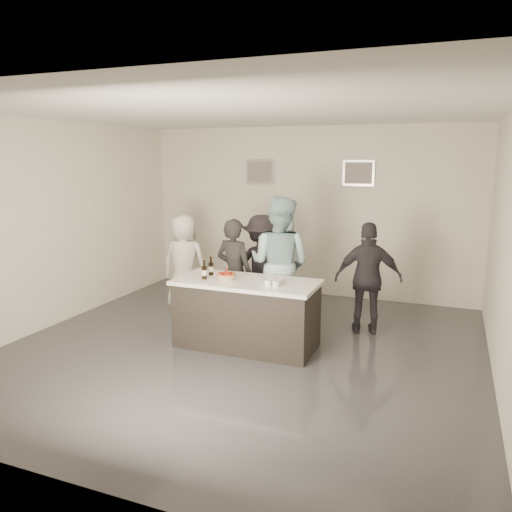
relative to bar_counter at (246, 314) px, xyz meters
name	(u,v)px	position (x,y,z in m)	size (l,w,h in m)	color
floor	(242,349)	(-0.02, -0.12, -0.45)	(6.00, 6.00, 0.00)	#3D3D42
ceiling	(241,111)	(-0.02, -0.12, 2.55)	(6.00, 6.00, 0.00)	white
wall_back	(307,212)	(-0.02, 2.88, 1.05)	(6.00, 0.04, 3.00)	silver
wall_front	(72,297)	(-0.02, -3.12, 1.05)	(6.00, 0.04, 3.00)	silver
wall_left	(54,224)	(-3.02, -0.12, 1.05)	(0.04, 6.00, 3.00)	silver
wall_right	(508,252)	(2.98, -0.12, 1.05)	(0.04, 6.00, 3.00)	silver
picture_left	(260,172)	(-0.92, 2.85, 1.75)	(0.54, 0.04, 0.44)	#B2B2B7
picture_right	(359,173)	(0.88, 2.85, 1.75)	(0.54, 0.04, 0.44)	#B2B2B7
bar_counter	(246,314)	(0.00, 0.00, 0.00)	(1.86, 0.86, 0.90)	white
cake	(226,277)	(-0.26, -0.06, 0.49)	(0.24, 0.24, 0.07)	#E55818
beer_bottle_a	(211,266)	(-0.56, 0.10, 0.58)	(0.07, 0.07, 0.26)	black
beer_bottle_b	(204,269)	(-0.54, -0.14, 0.58)	(0.07, 0.07, 0.26)	black
tumbler_cluster	(275,282)	(0.42, -0.07, 0.49)	(0.19, 0.30, 0.08)	#CA8B13
candles	(216,283)	(-0.31, -0.26, 0.45)	(0.24, 0.08, 0.01)	pink
person_main_black	(234,273)	(-0.49, 0.72, 0.35)	(0.58, 0.38, 1.60)	black
person_main_blue	(279,264)	(0.16, 0.85, 0.51)	(0.94, 0.73, 1.93)	#A0CCD2
person_guest_left	(184,262)	(-1.60, 1.21, 0.33)	(0.76, 0.49, 1.55)	white
person_guest_right	(368,278)	(1.38, 1.13, 0.34)	(0.93, 0.39, 1.59)	#2F2C34
person_guest_back	(261,266)	(-0.29, 1.31, 0.35)	(1.03, 0.59, 1.60)	black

